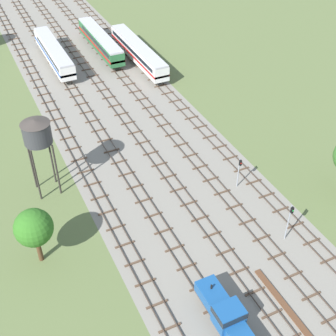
{
  "coord_description": "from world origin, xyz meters",
  "views": [
    {
      "loc": [
        -21.02,
        -6.38,
        40.09
      ],
      "look_at": [
        0.0,
        37.61,
        1.5
      ],
      "focal_mm": 49.22,
      "sensor_mm": 36.0,
      "label": 1
    }
  ],
  "objects_px": {
    "diesel_railcar_centre_midfar": "(100,41)",
    "signal_post_near": "(289,218)",
    "shunter_loco_left_nearest": "(226,314)",
    "diesel_railcar_left_mid": "(54,52)",
    "passenger_coach_centre_right_near": "(138,51)",
    "signal_post_nearest": "(239,169)",
    "water_tower": "(37,133)"
  },
  "relations": [
    {
      "from": "shunter_loco_left_nearest",
      "to": "signal_post_near",
      "type": "height_order",
      "value": "signal_post_near"
    },
    {
      "from": "diesel_railcar_centre_midfar",
      "to": "water_tower",
      "type": "relative_size",
      "value": 1.88
    },
    {
      "from": "diesel_railcar_left_mid",
      "to": "signal_post_near",
      "type": "distance_m",
      "value": 58.39
    },
    {
      "from": "passenger_coach_centre_right_near",
      "to": "signal_post_nearest",
      "type": "height_order",
      "value": "signal_post_nearest"
    },
    {
      "from": "signal_post_near",
      "to": "signal_post_nearest",
      "type": "bearing_deg",
      "value": 90.0
    },
    {
      "from": "signal_post_near",
      "to": "diesel_railcar_left_mid",
      "type": "bearing_deg",
      "value": 102.25
    },
    {
      "from": "diesel_railcar_left_mid",
      "to": "signal_post_nearest",
      "type": "xyz_separation_m",
      "value": [
        12.39,
        -46.6,
        0.35
      ]
    },
    {
      "from": "signal_post_near",
      "to": "diesel_railcar_centre_midfar",
      "type": "bearing_deg",
      "value": 92.43
    },
    {
      "from": "diesel_railcar_centre_midfar",
      "to": "signal_post_nearest",
      "type": "bearing_deg",
      "value": -87.04
    },
    {
      "from": "diesel_railcar_left_mid",
      "to": "signal_post_near",
      "type": "height_order",
      "value": "signal_post_near"
    },
    {
      "from": "water_tower",
      "to": "signal_post_nearest",
      "type": "height_order",
      "value": "water_tower"
    },
    {
      "from": "water_tower",
      "to": "passenger_coach_centre_right_near",
      "type": "bearing_deg",
      "value": 49.64
    },
    {
      "from": "water_tower",
      "to": "signal_post_near",
      "type": "distance_m",
      "value": 31.32
    },
    {
      "from": "diesel_railcar_centre_midfar",
      "to": "signal_post_near",
      "type": "relative_size",
      "value": 3.9
    },
    {
      "from": "shunter_loco_left_nearest",
      "to": "diesel_railcar_left_mid",
      "type": "xyz_separation_m",
      "value": [
        0.0,
        63.94,
        0.59
      ]
    },
    {
      "from": "diesel_railcar_centre_midfar",
      "to": "signal_post_near",
      "type": "distance_m",
      "value": 58.45
    },
    {
      "from": "diesel_railcar_left_mid",
      "to": "diesel_railcar_centre_midfar",
      "type": "height_order",
      "value": "same"
    },
    {
      "from": "shunter_loco_left_nearest",
      "to": "diesel_railcar_left_mid",
      "type": "relative_size",
      "value": 0.41
    },
    {
      "from": "diesel_railcar_left_mid",
      "to": "diesel_railcar_centre_midfar",
      "type": "distance_m",
      "value": 10.0
    },
    {
      "from": "diesel_railcar_centre_midfar",
      "to": "signal_post_near",
      "type": "height_order",
      "value": "signal_post_near"
    },
    {
      "from": "water_tower",
      "to": "diesel_railcar_centre_midfar",
      "type": "bearing_deg",
      "value": 61.64
    },
    {
      "from": "shunter_loco_left_nearest",
      "to": "passenger_coach_centre_right_near",
      "type": "distance_m",
      "value": 59.22
    },
    {
      "from": "shunter_loco_left_nearest",
      "to": "diesel_railcar_centre_midfar",
      "type": "relative_size",
      "value": 0.41
    },
    {
      "from": "shunter_loco_left_nearest",
      "to": "diesel_railcar_left_mid",
      "type": "bearing_deg",
      "value": 90.0
    },
    {
      "from": "passenger_coach_centre_right_near",
      "to": "signal_post_nearest",
      "type": "bearing_deg",
      "value": -93.55
    },
    {
      "from": "diesel_railcar_centre_midfar",
      "to": "water_tower",
      "type": "xyz_separation_m",
      "value": [
        -20.4,
        -37.79,
        6.5
      ]
    },
    {
      "from": "signal_post_nearest",
      "to": "water_tower",
      "type": "bearing_deg",
      "value": 156.07
    },
    {
      "from": "shunter_loco_left_nearest",
      "to": "diesel_railcar_left_mid",
      "type": "height_order",
      "value": "diesel_railcar_left_mid"
    },
    {
      "from": "passenger_coach_centre_right_near",
      "to": "signal_post_near",
      "type": "height_order",
      "value": "signal_post_near"
    },
    {
      "from": "shunter_loco_left_nearest",
      "to": "signal_post_nearest",
      "type": "bearing_deg",
      "value": 54.47
    },
    {
      "from": "shunter_loco_left_nearest",
      "to": "signal_post_near",
      "type": "relative_size",
      "value": 1.61
    },
    {
      "from": "signal_post_nearest",
      "to": "diesel_railcar_centre_midfar",
      "type": "bearing_deg",
      "value": 92.96
    }
  ]
}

